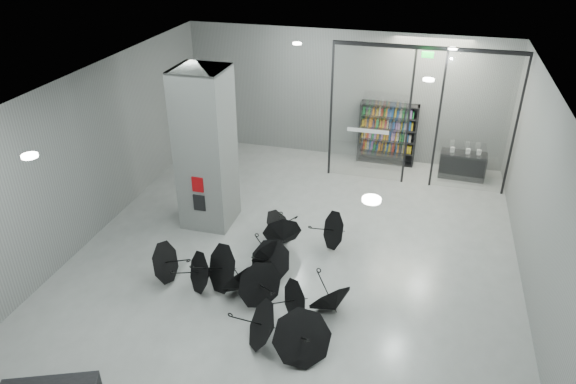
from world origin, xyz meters
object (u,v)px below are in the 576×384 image
(column, at_px, (206,149))
(shop_counter, at_px, (462,165))
(bookshelf, at_px, (387,134))
(umbrella_cluster, at_px, (266,279))

(column, distance_m, shop_counter, 7.76)
(column, xyz_separation_m, bookshelf, (3.98, 4.75, -1.03))
(column, relative_size, shop_counter, 3.03)
(column, height_order, shop_counter, column)
(bookshelf, relative_size, shop_counter, 1.47)
(umbrella_cluster, bearing_deg, column, 133.44)
(column, bearing_deg, bookshelf, 50.06)
(bookshelf, distance_m, shop_counter, 2.43)
(shop_counter, relative_size, umbrella_cluster, 0.27)
(shop_counter, height_order, umbrella_cluster, umbrella_cluster)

